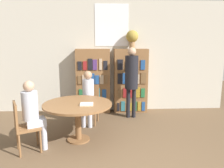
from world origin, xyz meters
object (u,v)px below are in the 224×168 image
(seated_reader_left, at_px, (88,95))
(seated_reader_right, at_px, (33,111))
(librarian_standing, at_px, (132,75))
(flower_vase, at_px, (132,37))
(chair_left_side, at_px, (90,102))
(reading_table, at_px, (78,109))
(bookshelf_right, at_px, (131,81))
(bookshelf_left, at_px, (93,81))
(chair_near_camera, at_px, (23,124))

(seated_reader_left, bearing_deg, seated_reader_right, 62.98)
(seated_reader_right, height_order, librarian_standing, librarian_standing)
(seated_reader_left, xyz_separation_m, librarian_standing, (1.06, 0.48, 0.38))
(seated_reader_left, bearing_deg, librarian_standing, -145.01)
(flower_vase, distance_m, chair_left_side, 2.05)
(reading_table, bearing_deg, chair_left_side, 79.31)
(seated_reader_right, relative_size, librarian_standing, 0.71)
(bookshelf_right, bearing_deg, bookshelf_left, -180.00)
(bookshelf_left, relative_size, librarian_standing, 0.97)
(librarian_standing, bearing_deg, reading_table, -133.45)
(bookshelf_right, bearing_deg, librarian_standing, -95.59)
(bookshelf_right, height_order, reading_table, bookshelf_right)
(reading_table, xyz_separation_m, seated_reader_right, (-0.74, -0.35, 0.08))
(seated_reader_left, distance_m, seated_reader_right, 1.46)
(chair_left_side, bearing_deg, librarian_standing, -152.90)
(bookshelf_right, distance_m, seated_reader_left, 1.49)
(bookshelf_left, height_order, chair_near_camera, bookshelf_left)
(chair_near_camera, bearing_deg, chair_left_side, 117.00)
(bookshelf_right, xyz_separation_m, seated_reader_right, (-2.00, -2.13, -0.14))
(bookshelf_left, distance_m, bookshelf_right, 1.02)
(chair_near_camera, bearing_deg, reading_table, 90.00)
(flower_vase, bearing_deg, chair_near_camera, -134.65)
(flower_vase, distance_m, chair_near_camera, 3.47)
(bookshelf_left, height_order, librarian_standing, librarian_standing)
(bookshelf_left, height_order, chair_left_side, bookshelf_left)
(chair_near_camera, distance_m, seated_reader_left, 1.63)
(flower_vase, bearing_deg, chair_left_side, -143.71)
(bookshelf_left, distance_m, seated_reader_left, 1.00)
(bookshelf_right, distance_m, reading_table, 2.20)
(bookshelf_left, xyz_separation_m, reading_table, (-0.24, -1.78, -0.22))
(chair_near_camera, distance_m, librarian_standing, 2.78)
(chair_near_camera, bearing_deg, seated_reader_left, 114.10)
(reading_table, bearing_deg, flower_vase, 54.26)
(flower_vase, xyz_separation_m, chair_near_camera, (-2.19, -2.22, -1.52))
(seated_reader_left, bearing_deg, chair_left_side, -90.00)
(chair_near_camera, height_order, seated_reader_left, seated_reader_left)
(chair_near_camera, relative_size, chair_left_side, 1.00)
(flower_vase, relative_size, chair_left_side, 0.54)
(bookshelf_right, bearing_deg, chair_near_camera, -134.41)
(bookshelf_left, xyz_separation_m, librarian_standing, (0.97, -0.50, 0.24))
(flower_vase, bearing_deg, bookshelf_right, -168.37)
(reading_table, height_order, librarian_standing, librarian_standing)
(reading_table, height_order, seated_reader_left, seated_reader_left)
(flower_vase, height_order, chair_left_side, flower_vase)
(bookshelf_left, distance_m, seated_reader_right, 2.35)
(chair_left_side, bearing_deg, chair_near_camera, 63.00)
(reading_table, distance_m, seated_reader_right, 0.82)
(flower_vase, bearing_deg, seated_reader_left, -139.03)
(chair_left_side, bearing_deg, seated_reader_right, 65.87)
(reading_table, height_order, chair_left_side, chair_left_side)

